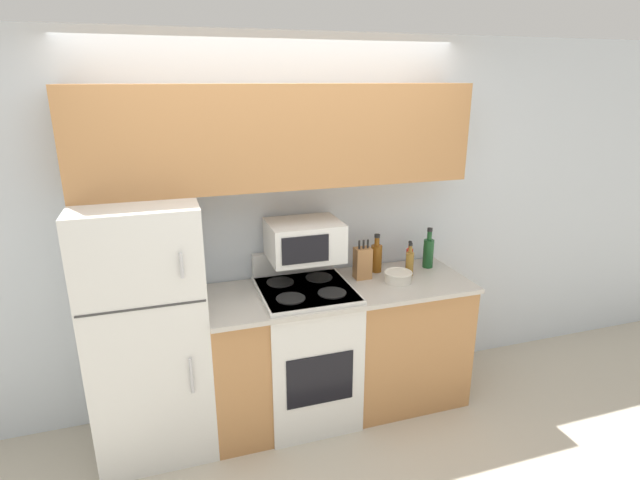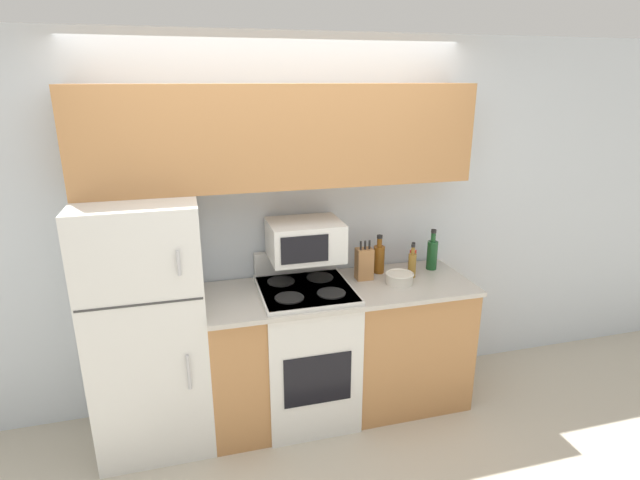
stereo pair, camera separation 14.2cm
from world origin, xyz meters
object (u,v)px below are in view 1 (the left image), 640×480
object	(u,v)px
knife_block	(363,263)
microwave	(304,240)
bowl	(398,276)
bottle_whiskey	(376,257)
bottle_hot_sauce	(409,257)
stove	(306,350)
bottle_wine_green	(428,252)
refrigerator	(148,330)
bottle_vinegar	(410,263)

from	to	relation	value
knife_block	microwave	bearing A→B (deg)	178.04
bowl	knife_block	bearing A→B (deg)	146.25
bottle_whiskey	bottle_hot_sauce	size ratio (longest dim) A/B	1.40
bowl	bottle_hot_sauce	size ratio (longest dim) A/B	0.97
stove	bottle_hot_sauce	xyz separation A→B (m)	(0.85, 0.19, 0.52)
microwave	bowl	size ratio (longest dim) A/B	2.46
bottle_whiskey	bottle_wine_green	bearing A→B (deg)	-5.19
bottle_wine_green	bottle_hot_sauce	distance (m)	0.14
microwave	knife_block	xyz separation A→B (m)	(0.41, -0.01, -0.20)
bottle_wine_green	knife_block	bearing A→B (deg)	-174.64
knife_block	bowl	bearing A→B (deg)	-33.75
bottle_hot_sauce	refrigerator	bearing A→B (deg)	-174.45
refrigerator	stove	size ratio (longest dim) A/B	1.44
bottle_vinegar	bottle_wine_green	size ratio (longest dim) A/B	0.80
stove	bowl	size ratio (longest dim) A/B	5.79
stove	bottle_vinegar	size ratio (longest dim) A/B	4.66
stove	bottle_whiskey	bearing A→B (deg)	17.52
knife_block	bottle_vinegar	size ratio (longest dim) A/B	1.17
bottle_wine_green	bottle_whiskey	size ratio (longest dim) A/B	1.07
refrigerator	knife_block	world-z (taller)	refrigerator
knife_block	bottle_hot_sauce	bearing A→B (deg)	12.80
knife_block	bowl	xyz separation A→B (m)	(0.21, -0.14, -0.07)
bowl	bottle_vinegar	world-z (taller)	bottle_vinegar
microwave	bottle_vinegar	size ratio (longest dim) A/B	1.98
bottle_vinegar	bottle_whiskey	bearing A→B (deg)	144.05
bottle_whiskey	microwave	bearing A→B (deg)	-172.55
bottle_vinegar	bowl	bearing A→B (deg)	-146.54
bowl	bottle_hot_sauce	xyz separation A→B (m)	(0.20, 0.23, 0.04)
bottle_vinegar	bottle_hot_sauce	xyz separation A→B (m)	(0.08, 0.15, -0.02)
refrigerator	bottle_whiskey	distance (m)	1.61
bowl	microwave	bearing A→B (deg)	166.20
refrigerator	bottle_hot_sauce	distance (m)	1.87
stove	bottle_vinegar	bearing A→B (deg)	3.30
refrigerator	bowl	distance (m)	1.65
stove	microwave	xyz separation A→B (m)	(0.03, 0.11, 0.75)
refrigerator	knife_block	size ratio (longest dim) A/B	5.72
knife_block	bottle_wine_green	xyz separation A→B (m)	(0.54, 0.05, 0.01)
stove	bottle_wine_green	xyz separation A→B (m)	(0.99, 0.15, 0.56)
bowl	refrigerator	bearing A→B (deg)	178.16
microwave	bottle_whiskey	size ratio (longest dim) A/B	1.70
refrigerator	microwave	bearing A→B (deg)	5.60
bowl	bottle_hot_sauce	bearing A→B (deg)	48.62
bottle_wine_green	bottle_hot_sauce	bearing A→B (deg)	161.91
microwave	bottle_wine_green	size ratio (longest dim) A/B	1.58
refrigerator	bottle_hot_sauce	size ratio (longest dim) A/B	8.04
stove	bottle_wine_green	bearing A→B (deg)	8.59
refrigerator	bottle_vinegar	world-z (taller)	refrigerator
microwave	bowl	world-z (taller)	microwave
bottle_wine_green	bottle_hot_sauce	size ratio (longest dim) A/B	1.50
bowl	bottle_vinegar	size ratio (longest dim) A/B	0.80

